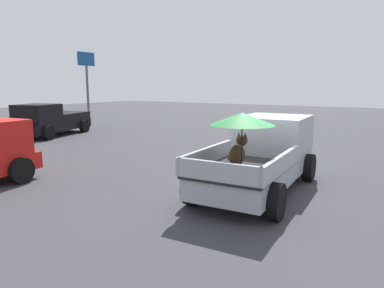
# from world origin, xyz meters

# --- Properties ---
(ground_plane) EXTENTS (80.00, 80.00, 0.00)m
(ground_plane) POSITION_xyz_m (0.00, 0.00, 0.00)
(ground_plane) COLOR #38383D
(pickup_truck_main) EXTENTS (5.13, 2.43, 2.18)m
(pickup_truck_main) POSITION_xyz_m (0.40, 0.02, 0.98)
(pickup_truck_main) COLOR black
(pickup_truck_main) RESTS_ON ground
(pickup_truck_red) EXTENTS (5.10, 3.11, 1.80)m
(pickup_truck_red) POSITION_xyz_m (3.81, 13.62, 0.87)
(pickup_truck_red) COLOR black
(pickup_truck_red) RESTS_ON ground
(motel_sign) EXTENTS (1.40, 0.16, 5.00)m
(motel_sign) POSITION_xyz_m (8.48, 15.73, 3.52)
(motel_sign) COLOR #59595B
(motel_sign) RESTS_ON ground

